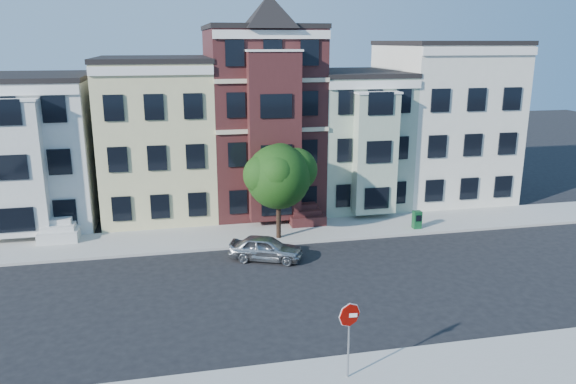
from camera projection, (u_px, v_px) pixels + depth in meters
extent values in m
plane|color=black|center=(313.00, 289.00, 26.36)|extent=(120.00, 120.00, 0.00)
cube|color=#9E9B93|center=(280.00, 233.00, 33.89)|extent=(60.00, 4.00, 0.15)
cube|color=silver|center=(30.00, 151.00, 35.85)|extent=(8.00, 9.00, 9.00)
cube|color=beige|center=(158.00, 139.00, 37.33)|extent=(7.00, 9.00, 10.00)
cube|color=#3C1919|center=(261.00, 121.00, 38.49)|extent=(7.00, 9.00, 12.00)
cube|color=#9CAE94|center=(351.00, 139.00, 40.19)|extent=(6.00, 9.00, 9.00)
cube|color=silver|center=(442.00, 122.00, 41.34)|extent=(8.00, 9.00, 11.00)
imported|color=#97999D|center=(266.00, 248.00, 29.73)|extent=(4.19, 2.91, 1.33)
cube|color=#144E27|center=(417.00, 220.00, 34.36)|extent=(0.49, 0.44, 1.09)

